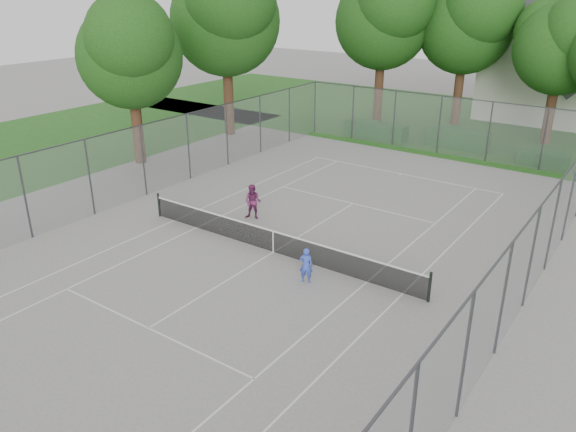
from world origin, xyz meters
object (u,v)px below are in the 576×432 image
Objects in this scene: house at (550,61)px; woman_player at (253,202)px; girl_player at (306,265)px; tennis_net at (273,240)px.

woman_player is at bearing -101.51° from house.
house reaches higher than woman_player.
woman_player is at bearing -57.47° from girl_player.
woman_player is at bearing 141.11° from tennis_net.
girl_player is (-0.69, -31.82, -3.71)m from house.
woman_player reaches higher than girl_player.
girl_player is at bearing -91.24° from house.
tennis_net is 2.62m from girl_player.
woman_player is (-2.77, 2.23, 0.28)m from tennis_net.
girl_player reaches higher than tennis_net.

